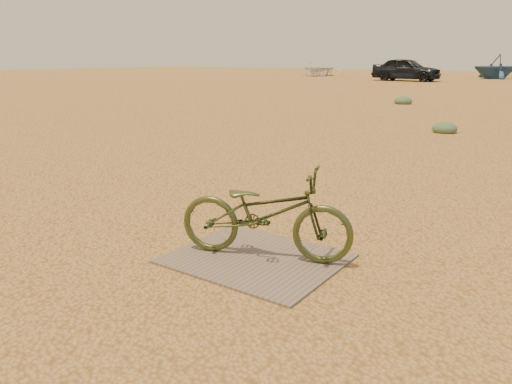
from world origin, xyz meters
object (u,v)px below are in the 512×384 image
Objects in this scene: bicycle at (265,213)px; car at (406,69)px; plywood_board at (256,258)px; boat_far_left at (496,66)px; boat_near_left at (318,69)px.

bicycle is 0.33× the size of car.
plywood_board is 0.41× the size of boat_far_left.
plywood_board is at bearing -162.12° from car.
plywood_board is at bearing -79.85° from boat_near_left.
boat_far_left reaches higher than bicycle.
bicycle is 0.28× the size of boat_near_left.
boat_near_left reaches higher than plywood_board.
plywood_board is 0.94× the size of bicycle.
bicycle is 34.75m from car.
boat_near_left is 14.80m from boat_far_left.
plywood_board is 34.81m from car.
car is 11.26m from boat_near_left.
bicycle is (0.05, 0.07, 0.43)m from plywood_board.
boat_near_left is 1.54× the size of boat_far_left.
plywood_board is 41.03m from boat_far_left.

